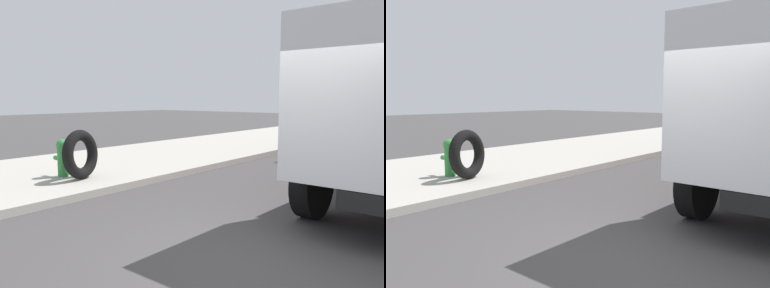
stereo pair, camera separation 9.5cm
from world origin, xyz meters
TOP-DOWN VIEW (x-y plane):
  - ground_plane at (0.00, 0.00)m, footprint 80.00×80.00m
  - sidewalk_curb at (0.00, 6.50)m, footprint 36.00×5.00m
  - fire_hydrant at (0.99, 5.59)m, footprint 0.27×0.61m
  - loose_tire at (1.07, 5.06)m, footprint 1.10×0.61m

SIDE VIEW (x-z plane):
  - ground_plane at x=0.00m, z-range 0.00..0.00m
  - sidewalk_curb at x=0.00m, z-range 0.00..0.15m
  - fire_hydrant at x=0.99m, z-range 0.18..1.01m
  - loose_tire at x=1.07m, z-range 0.15..1.23m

